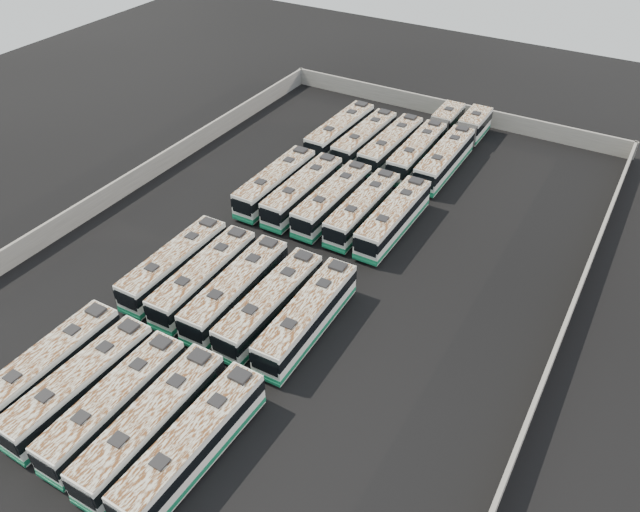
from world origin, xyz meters
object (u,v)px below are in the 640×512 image
Objects in this scene: bus_midback_right at (363,209)px; bus_midfront_far_left at (175,264)px; bus_midback_far_left at (276,183)px; bus_back_far_left at (340,132)px; bus_front_far_right at (193,445)px; bus_midfront_left at (204,277)px; bus_midfront_center at (236,290)px; bus_midback_far_right at (394,218)px; bus_midfront_far_right at (307,317)px; bus_front_right at (152,424)px; bus_front_center at (115,404)px; bus_back_center at (391,145)px; bus_midfront_right at (270,304)px; bus_back_left at (365,139)px; bus_back_far_right at (455,147)px; bus_front_left at (81,385)px; bus_back_right at (428,141)px; bus_front_far_left at (49,366)px; bus_midback_center at (333,200)px; bus_midback_left at (303,191)px.

bus_midfront_far_left is at bearing -121.99° from bus_midback_right.
bus_back_far_left is (0.12, 13.60, 0.04)m from bus_midback_far_left.
bus_front_far_right is 1.02× the size of bus_midfront_left.
bus_midback_far_right is at bearing 66.06° from bus_midfront_center.
bus_back_far_left is at bearing 108.01° from bus_front_far_right.
bus_midfront_far_right reaches higher than bus_midfront_center.
bus_front_center is at bearing 179.60° from bus_front_right.
bus_midfront_far_left is at bearing -101.86° from bus_back_center.
bus_midfront_right is at bearing -101.37° from bus_midback_far_right.
bus_midback_far_left is 13.60m from bus_back_far_left.
bus_front_right is 1.04× the size of bus_back_left.
bus_midfront_far_left is (-9.88, 13.58, -0.07)m from bus_front_right.
bus_midfront_right is 1.01× the size of bus_back_center.
bus_midfront_far_left is at bearing -112.30° from bus_back_far_right.
bus_front_left is 0.65× the size of bus_back_right.
bus_midback_far_right is at bearing 65.68° from bus_front_far_left.
bus_midfront_far_right is (9.96, 0.16, 0.03)m from bus_midfront_left.
bus_midfront_center is at bearing -1.04° from bus_midfront_left.
bus_back_far_right is at bearing 81.41° from bus_front_center.
bus_midback_center reaches higher than bus_front_center.
bus_midfront_far_right reaches higher than bus_midback_left.
bus_midback_center is at bearing -63.15° from bus_back_far_left.
bus_front_right reaches higher than bus_midfront_center.
bus_front_left is 3.25m from bus_front_center.
bus_front_far_left is 42.81m from bus_back_left.
bus_front_center is at bearing -178.12° from bus_front_far_right.
bus_midback_left is 0.66× the size of bus_back_right.
bus_midfront_center is at bearing -89.60° from bus_midback_center.
bus_midback_far_left is at bearing -115.34° from bus_back_center.
bus_midfront_right is at bearing -70.53° from bus_back_far_left.
bus_midback_far_right is (6.65, 29.52, 0.03)m from bus_front_center.
bus_front_far_right is 1.00× the size of bus_midfront_far_right.
bus_back_left is at bearing 75.72° from bus_midback_far_left.
bus_front_far_left is 29.22m from bus_midback_far_left.
bus_midback_far_left is 21.32m from bus_back_far_right.
bus_front_far_right is at bearing -0.17° from bus_front_far_left.
bus_midfront_far_right is 0.99× the size of bus_back_far_left.
bus_front_far_right reaches higher than bus_midfront_right.
bus_midfront_center is (6.51, 13.44, 0.04)m from bus_front_far_left.
bus_midback_far_right is at bearing 90.89° from bus_front_far_right.
bus_back_far_left reaches higher than bus_front_far_right.
bus_back_far_right is (-0.07, 16.52, 0.02)m from bus_midback_far_right.
bus_midfront_center reaches higher than bus_midback_far_left.
bus_front_far_left is at bearing -117.27° from bus_midfront_center.
bus_front_center is at bearing -94.67° from bus_back_right.
bus_midfront_far_left reaches higher than bus_back_left.
bus_front_center is 46.16m from bus_back_right.
bus_midfront_left is 34.02m from bus_back_far_right.
bus_midfront_far_right reaches higher than bus_back_right.
bus_midfront_far_right reaches higher than bus_back_center.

